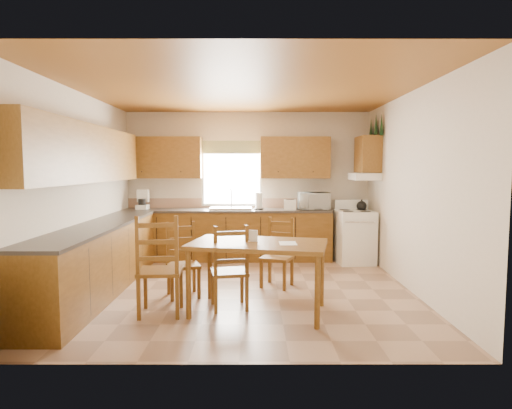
{
  "coord_description": "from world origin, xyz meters",
  "views": [
    {
      "loc": [
        0.15,
        -5.76,
        1.67
      ],
      "look_at": [
        0.15,
        0.3,
        1.15
      ],
      "focal_mm": 30.0,
      "sensor_mm": 36.0,
      "label": 1
    }
  ],
  "objects_px": {
    "dining_table": "(258,277)",
    "chair_near_left": "(160,265)",
    "chair_far_right": "(277,253)",
    "chair_far_left": "(183,260)",
    "microwave": "(314,201)",
    "stove": "(354,237)",
    "chair_near_right": "(229,266)"
  },
  "relations": [
    {
      "from": "chair_far_left",
      "to": "chair_near_left",
      "type": "bearing_deg",
      "value": -121.68
    },
    {
      "from": "chair_near_right",
      "to": "chair_far_left",
      "type": "xyz_separation_m",
      "value": [
        -0.63,
        0.45,
        -0.03
      ]
    },
    {
      "from": "microwave",
      "to": "chair_near_right",
      "type": "xyz_separation_m",
      "value": [
        -1.37,
        -2.72,
        -0.57
      ]
    },
    {
      "from": "chair_near_right",
      "to": "microwave",
      "type": "bearing_deg",
      "value": -128.21
    },
    {
      "from": "dining_table",
      "to": "chair_far_left",
      "type": "bearing_deg",
      "value": 160.0
    },
    {
      "from": "microwave",
      "to": "chair_far_right",
      "type": "xyz_separation_m",
      "value": [
        -0.75,
        -1.8,
        -0.6
      ]
    },
    {
      "from": "microwave",
      "to": "chair_near_left",
      "type": "xyz_separation_m",
      "value": [
        -2.14,
        -2.93,
        -0.5
      ]
    },
    {
      "from": "stove",
      "to": "chair_far_right",
      "type": "height_order",
      "value": "chair_far_right"
    },
    {
      "from": "chair_near_right",
      "to": "chair_far_left",
      "type": "height_order",
      "value": "chair_near_right"
    },
    {
      "from": "stove",
      "to": "microwave",
      "type": "relative_size",
      "value": 1.77
    },
    {
      "from": "dining_table",
      "to": "chair_near_left",
      "type": "xyz_separation_m",
      "value": [
        -1.11,
        -0.06,
        0.16
      ]
    },
    {
      "from": "stove",
      "to": "chair_far_right",
      "type": "bearing_deg",
      "value": -138.12
    },
    {
      "from": "dining_table",
      "to": "chair_near_left",
      "type": "height_order",
      "value": "chair_near_left"
    },
    {
      "from": "microwave",
      "to": "chair_near_right",
      "type": "height_order",
      "value": "microwave"
    },
    {
      "from": "stove",
      "to": "chair_far_left",
      "type": "bearing_deg",
      "value": -148.07
    },
    {
      "from": "stove",
      "to": "chair_near_right",
      "type": "relative_size",
      "value": 0.9
    },
    {
      "from": "dining_table",
      "to": "chair_near_right",
      "type": "height_order",
      "value": "chair_near_right"
    },
    {
      "from": "stove",
      "to": "chair_near_right",
      "type": "height_order",
      "value": "chair_near_right"
    },
    {
      "from": "chair_far_left",
      "to": "dining_table",
      "type": "bearing_deg",
      "value": -51.24
    },
    {
      "from": "microwave",
      "to": "dining_table",
      "type": "height_order",
      "value": "microwave"
    },
    {
      "from": "stove",
      "to": "chair_far_left",
      "type": "distance_m",
      "value": 3.32
    },
    {
      "from": "chair_near_left",
      "to": "microwave",
      "type": "bearing_deg",
      "value": -129.89
    },
    {
      "from": "stove",
      "to": "microwave",
      "type": "xyz_separation_m",
      "value": [
        -0.68,
        0.3,
        0.62
      ]
    },
    {
      "from": "stove",
      "to": "dining_table",
      "type": "relative_size",
      "value": 0.59
    },
    {
      "from": "stove",
      "to": "chair_near_left",
      "type": "height_order",
      "value": "chair_near_left"
    },
    {
      "from": "chair_near_left",
      "to": "chair_near_right",
      "type": "distance_m",
      "value": 0.8
    },
    {
      "from": "dining_table",
      "to": "chair_far_right",
      "type": "bearing_deg",
      "value": 87.83
    },
    {
      "from": "dining_table",
      "to": "chair_near_left",
      "type": "bearing_deg",
      "value": -165.01
    },
    {
      "from": "chair_near_left",
      "to": "chair_far_right",
      "type": "bearing_deg",
      "value": -144.61
    },
    {
      "from": "microwave",
      "to": "chair_near_right",
      "type": "relative_size",
      "value": 0.51
    },
    {
      "from": "chair_far_right",
      "to": "chair_far_left",
      "type": "bearing_deg",
      "value": -136.19
    },
    {
      "from": "stove",
      "to": "chair_far_right",
      "type": "relative_size",
      "value": 0.95
    }
  ]
}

